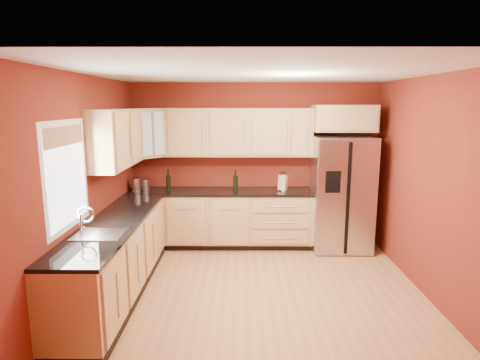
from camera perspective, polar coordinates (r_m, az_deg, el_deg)
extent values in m
plane|color=#B08044|center=(5.04, 2.61, -15.93)|extent=(4.00, 4.00, 0.00)
plane|color=silver|center=(4.52, 2.90, 15.01)|extent=(4.00, 4.00, 0.00)
cube|color=maroon|center=(6.57, 2.02, 2.33)|extent=(4.00, 0.04, 2.60)
cube|color=maroon|center=(2.69, 4.56, -10.31)|extent=(4.00, 0.04, 2.60)
cube|color=maroon|center=(4.94, -21.10, -1.22)|extent=(0.04, 4.00, 2.60)
cube|color=maroon|center=(5.10, 25.82, -1.22)|extent=(0.04, 4.00, 2.60)
cube|color=#A47B4F|center=(6.47, -2.85, -5.62)|extent=(2.90, 0.60, 0.88)
cube|color=#A47B4F|center=(5.08, -17.23, -10.77)|extent=(0.60, 2.80, 0.88)
cube|color=black|center=(6.35, -2.89, -1.66)|extent=(2.90, 0.62, 0.04)
cube|color=black|center=(4.93, -17.42, -5.80)|extent=(0.62, 2.80, 0.04)
cube|color=#A47B4F|center=(6.35, -0.18, 6.80)|extent=(2.30, 0.33, 0.75)
cube|color=#A47B4F|center=(5.49, -17.13, 5.71)|extent=(0.33, 1.35, 0.75)
cube|color=#A47B4F|center=(6.36, -13.18, 6.53)|extent=(0.67, 0.67, 0.75)
cube|color=#A47B4F|center=(6.39, 14.47, 8.51)|extent=(0.92, 0.60, 0.40)
cube|color=#A9A9AD|center=(6.47, 14.15, -1.84)|extent=(0.90, 0.75, 1.78)
cube|color=white|center=(4.44, -23.39, 0.61)|extent=(0.03, 0.90, 1.00)
cylinder|color=#A9A9AD|center=(6.46, -14.54, -0.65)|extent=(0.14, 0.14, 0.21)
cylinder|color=#A9A9AD|center=(6.48, -13.27, -0.67)|extent=(0.14, 0.14, 0.18)
cube|color=tan|center=(6.36, 6.12, -0.37)|extent=(0.16, 0.15, 0.25)
cylinder|color=silver|center=(6.29, 6.20, -0.74)|extent=(0.08, 0.08, 0.19)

